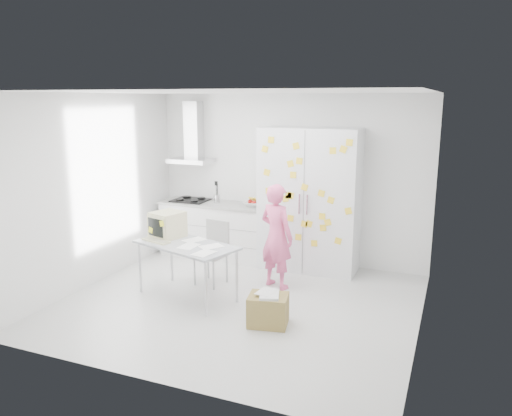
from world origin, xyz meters
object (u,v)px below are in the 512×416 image
at_px(desk, 174,233).
at_px(cardboard_box, 268,310).
at_px(person, 277,236).
at_px(chair, 214,248).

height_order(desk, cardboard_box, desk).
bearing_deg(person, cardboard_box, 126.76).
distance_m(person, chair, 0.94).
height_order(person, cardboard_box, person).
xyz_separation_m(desk, cardboard_box, (1.56, -0.50, -0.64)).
bearing_deg(chair, person, 20.41).
distance_m(desk, chair, 0.69).
relative_size(chair, cardboard_box, 1.75).
relative_size(desk, chair, 1.67).
bearing_deg(desk, cardboard_box, -1.02).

